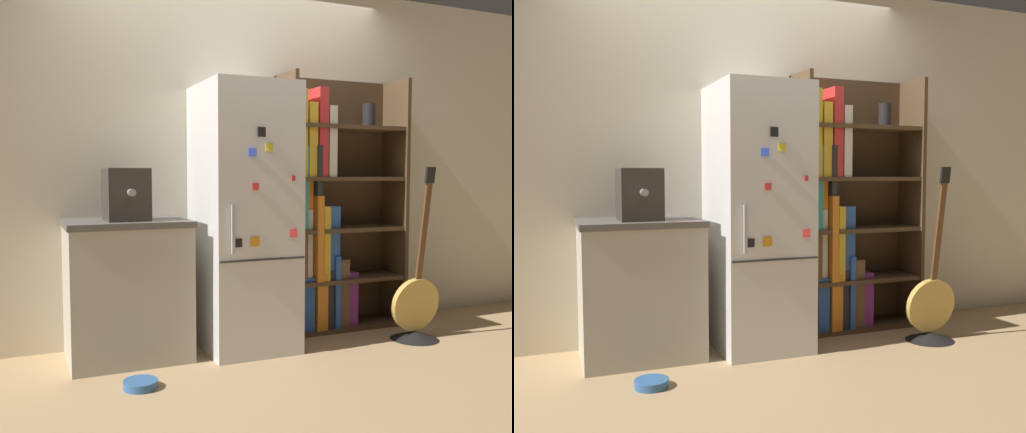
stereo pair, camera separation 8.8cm
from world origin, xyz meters
The scene contains 8 objects.
ground_plane centered at (0.00, 0.00, 0.00)m, with size 16.00×16.00×0.00m, color tan.
wall_back centered at (0.00, 0.47, 1.30)m, with size 8.00×0.05×2.60m.
refrigerator centered at (0.00, 0.11, 0.89)m, with size 0.59×0.70×1.77m.
bookshelf centered at (0.73, 0.30, 0.85)m, with size 0.98×0.35×1.91m.
kitchen_counter centered at (-0.78, 0.17, 0.45)m, with size 0.76×0.59×0.89m.
espresso_machine centered at (-0.78, 0.13, 1.05)m, with size 0.26×0.37×0.33m.
guitar centered at (1.19, -0.22, 0.17)m, with size 0.38×0.35×1.23m.
pet_bowl centered at (-0.81, -0.40, 0.03)m, with size 0.19×0.19×0.05m.
Camera 2 is at (-1.34, -3.50, 1.17)m, focal length 40.00 mm.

